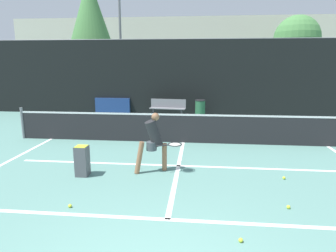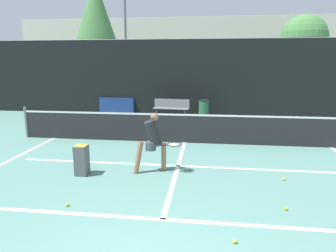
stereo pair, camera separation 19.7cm
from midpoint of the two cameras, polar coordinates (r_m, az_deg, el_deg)
court_baseline_near at (r=5.24m, az=0.13°, el=-17.38°), size 11.00×0.10×0.01m
court_service_line at (r=7.65m, az=2.68°, el=-7.58°), size 8.25×0.10×0.01m
court_center_mark at (r=7.46m, az=2.54°, el=-8.11°), size 0.10×4.91×0.01m
court_sideline_left at (r=9.01m, az=-27.55°, el=-5.92°), size 0.10×5.91×0.01m
net at (r=9.67m, az=3.82°, el=-0.25°), size 11.09×0.09×1.07m
fence_back at (r=14.72m, az=5.22°, el=9.14°), size 24.00×0.06×3.66m
player_practicing at (r=7.05m, az=-2.08°, el=-2.68°), size 1.19×0.49×1.43m
tennis_ball_scattered_0 at (r=5.90m, az=-17.74°, el=-14.08°), size 0.07×0.07×0.07m
tennis_ball_scattered_1 at (r=7.26m, az=21.90°, el=-9.35°), size 0.07×0.07×0.07m
tennis_ball_scattered_2 at (r=4.77m, az=13.80°, el=-20.54°), size 0.07×0.07×0.07m
tennis_ball_scattered_3 at (r=5.93m, az=22.44°, el=-14.32°), size 0.07×0.07×0.07m
ball_hopper at (r=7.21m, az=-15.37°, el=-6.16°), size 0.28×0.28×0.71m
courtside_bench at (r=14.09m, az=1.04°, el=3.53°), size 1.71×0.56×0.86m
trash_bin at (r=14.16m, az=7.21°, el=3.27°), size 0.48×0.48×0.83m
parked_car at (r=17.34m, az=-7.38°, el=5.36°), size 1.77×4.44×1.33m
floodlight_mast at (r=20.96m, az=-7.97°, el=22.34°), size 1.10×0.24×10.22m
tree_west at (r=25.77m, az=24.66°, el=14.95°), size 3.44×3.44×6.05m
tree_mid at (r=20.88m, az=-13.34°, el=20.01°), size 2.95×2.95×7.87m
building_far at (r=30.63m, az=6.51°, el=13.56°), size 36.00×2.40×6.74m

